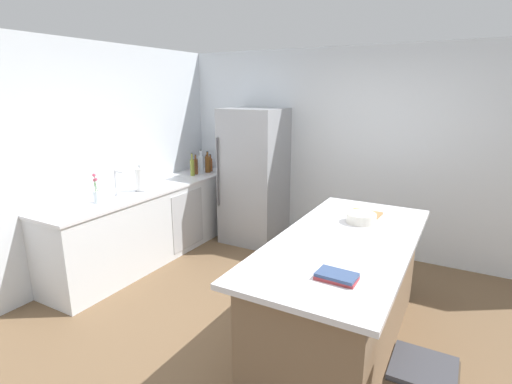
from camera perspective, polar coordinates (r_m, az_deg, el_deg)
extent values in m
plane|color=brown|center=(3.67, 2.83, -19.90)|extent=(7.20, 7.20, 0.00)
cube|color=silver|center=(5.19, 14.17, 5.67)|extent=(6.00, 0.10, 2.60)
cube|color=silver|center=(4.71, -24.81, 3.83)|extent=(0.10, 6.00, 2.60)
cube|color=silver|center=(5.09, -15.10, -4.54)|extent=(0.61, 2.81, 0.88)
cube|color=silver|center=(4.96, -15.45, 0.44)|extent=(0.64, 2.84, 0.03)
cube|color=#B2B5BA|center=(5.14, -9.91, -4.05)|extent=(0.01, 0.60, 0.74)
cube|color=#7A6047|center=(3.39, 12.45, -14.44)|extent=(0.85, 2.04, 0.90)
cube|color=silver|center=(3.19, 12.92, -7.05)|extent=(1.01, 2.24, 0.04)
cube|color=#93969B|center=(5.36, -0.28, 2.28)|extent=(0.78, 0.70, 1.84)
cylinder|color=#4C4C51|center=(5.21, -5.64, 2.88)|extent=(0.02, 0.02, 0.92)
cube|color=#473828|center=(2.54, 23.21, -23.22)|extent=(0.36, 0.36, 0.04)
cube|color=#38383D|center=(2.51, 23.30, -22.59)|extent=(0.34, 0.34, 0.03)
cylinder|color=silver|center=(4.71, -19.70, -0.35)|extent=(0.05, 0.05, 0.02)
cylinder|color=silver|center=(4.68, -19.86, 1.43)|extent=(0.02, 0.02, 0.28)
cylinder|color=silver|center=(4.61, -19.49, 2.80)|extent=(0.14, 0.02, 0.02)
cylinder|color=silver|center=(4.46, -22.28, -0.71)|extent=(0.07, 0.07, 0.13)
cylinder|color=#4C7F3D|center=(4.45, -22.45, 0.39)|extent=(0.01, 0.03, 0.20)
sphere|color=#DB4C66|center=(4.43, -22.57, 1.61)|extent=(0.04, 0.04, 0.04)
cylinder|color=#4C7F3D|center=(4.43, -22.47, 0.70)|extent=(0.01, 0.02, 0.25)
sphere|color=#DB4C66|center=(4.40, -22.63, 2.30)|extent=(0.04, 0.04, 0.04)
cylinder|color=#4C7F3D|center=(4.43, -22.26, 0.42)|extent=(0.01, 0.04, 0.21)
sphere|color=#DB4C66|center=(4.41, -22.39, 1.74)|extent=(0.04, 0.04, 0.04)
cylinder|color=gray|center=(4.83, -16.47, 0.22)|extent=(0.14, 0.14, 0.01)
cylinder|color=white|center=(4.80, -16.59, 1.79)|extent=(0.11, 0.11, 0.26)
cylinder|color=gray|center=(4.77, -16.73, 3.55)|extent=(0.02, 0.02, 0.04)
cylinder|color=red|center=(5.97, -7.25, 4.12)|extent=(0.05, 0.05, 0.15)
cylinder|color=red|center=(5.95, -7.28, 5.08)|extent=(0.02, 0.02, 0.05)
cylinder|color=black|center=(5.95, -7.29, 5.38)|extent=(0.02, 0.02, 0.01)
cylinder|color=#994C23|center=(5.79, -6.69, 3.98)|extent=(0.06, 0.06, 0.19)
cylinder|color=#994C23|center=(5.77, -6.72, 5.13)|extent=(0.02, 0.02, 0.05)
cylinder|color=black|center=(5.76, -6.73, 5.44)|extent=(0.02, 0.02, 0.01)
cylinder|color=brown|center=(5.70, -7.08, 4.04)|extent=(0.08, 0.08, 0.23)
cylinder|color=brown|center=(5.68, -7.13, 5.50)|extent=(0.03, 0.03, 0.06)
cylinder|color=black|center=(5.67, -7.14, 5.87)|extent=(0.03, 0.03, 0.01)
cylinder|color=silver|center=(5.65, -8.03, 4.03)|extent=(0.07, 0.07, 0.25)
cylinder|color=silver|center=(5.63, -8.09, 5.67)|extent=(0.03, 0.03, 0.07)
cylinder|color=black|center=(5.62, -8.11, 6.09)|extent=(0.03, 0.03, 0.01)
cylinder|color=#5B3319|center=(5.60, -8.80, 3.67)|extent=(0.06, 0.06, 0.21)
cylinder|color=#5B3319|center=(5.57, -8.86, 5.04)|extent=(0.03, 0.03, 0.06)
cylinder|color=black|center=(5.57, -8.87, 5.38)|extent=(0.03, 0.03, 0.01)
cylinder|color=olive|center=(5.51, -9.31, 3.54)|extent=(0.06, 0.06, 0.23)
cylinder|color=olive|center=(5.48, -9.38, 5.13)|extent=(0.02, 0.02, 0.08)
cylinder|color=black|center=(5.47, -9.40, 5.62)|extent=(0.03, 0.03, 0.01)
cube|color=#A83338|center=(2.53, 11.71, -12.20)|extent=(0.25, 0.16, 0.02)
cube|color=#334770|center=(2.52, 11.74, -11.77)|extent=(0.25, 0.17, 0.02)
cylinder|color=silver|center=(3.58, 15.13, -3.68)|extent=(0.26, 0.26, 0.09)
cube|color=#9E7042|center=(3.83, 15.69, -3.04)|extent=(0.29, 0.22, 0.02)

